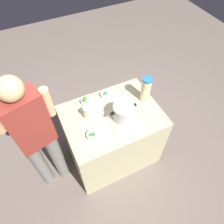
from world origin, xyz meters
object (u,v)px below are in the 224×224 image
object	(u,v)px
lemonade_pitcher	(146,89)
mason_jar	(87,113)
broccoli_bowl_back	(93,135)
cooking_pot	(123,112)
broccoli_bowl_front	(85,101)
person_cook	(37,138)
broccoli_bowl_center	(105,94)

from	to	relation	value
lemonade_pitcher	mason_jar	xyz separation A→B (m)	(0.67, -0.04, -0.08)
mason_jar	broccoli_bowl_back	bearing A→B (deg)	79.46
cooking_pot	broccoli_bowl_front	size ratio (longest dim) A/B	2.84
cooking_pot	broccoli_bowl_front	xyz separation A→B (m)	(0.28, -0.37, -0.07)
mason_jar	person_cook	bearing A→B (deg)	7.25
cooking_pot	lemonade_pitcher	world-z (taller)	lemonade_pitcher
broccoli_bowl_back	broccoli_bowl_center	bearing A→B (deg)	-126.99
person_cook	lemonade_pitcher	bearing A→B (deg)	-178.71
lemonade_pitcher	person_cook	size ratio (longest dim) A/B	0.18
lemonade_pitcher	broccoli_bowl_center	bearing A→B (deg)	-31.67
cooking_pot	person_cook	size ratio (longest dim) A/B	0.17
broccoli_bowl_center	broccoli_bowl_back	size ratio (longest dim) A/B	0.87
broccoli_bowl_center	broccoli_bowl_front	bearing A→B (deg)	-0.53
cooking_pot	person_cook	world-z (taller)	person_cook
broccoli_bowl_center	lemonade_pitcher	bearing A→B (deg)	148.33
broccoli_bowl_back	person_cook	xyz separation A→B (m)	(0.50, -0.19, 0.04)
cooking_pot	broccoli_bowl_center	world-z (taller)	cooking_pot
cooking_pot	lemonade_pitcher	bearing A→B (deg)	-158.84
person_cook	broccoli_bowl_front	bearing A→B (deg)	-156.04
broccoli_bowl_front	person_cook	xyz separation A→B (m)	(0.60, 0.27, 0.04)
broccoli_bowl_center	broccoli_bowl_back	bearing A→B (deg)	53.01
mason_jar	broccoli_bowl_back	xyz separation A→B (m)	(0.05, 0.26, -0.04)
cooking_pot	broccoli_bowl_back	world-z (taller)	cooking_pot
cooking_pot	broccoli_bowl_front	distance (m)	0.47
broccoli_bowl_back	broccoli_bowl_front	bearing A→B (deg)	-101.83
person_cook	broccoli_bowl_back	bearing A→B (deg)	159.66
lemonade_pitcher	broccoli_bowl_front	bearing A→B (deg)	-20.81
broccoli_bowl_front	person_cook	distance (m)	0.66
mason_jar	broccoli_bowl_back	world-z (taller)	mason_jar
broccoli_bowl_center	person_cook	size ratio (longest dim) A/B	0.06
lemonade_pitcher	person_cook	distance (m)	1.23
person_cook	broccoli_bowl_center	bearing A→B (deg)	-162.63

